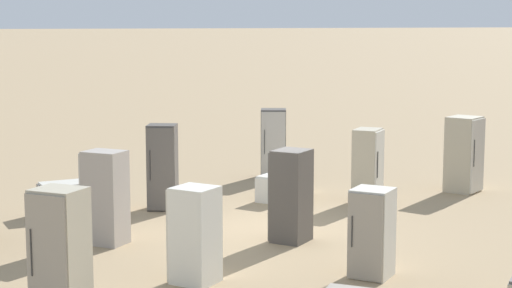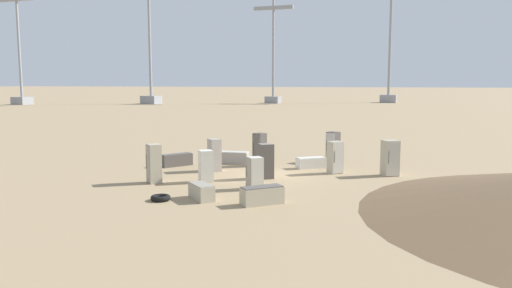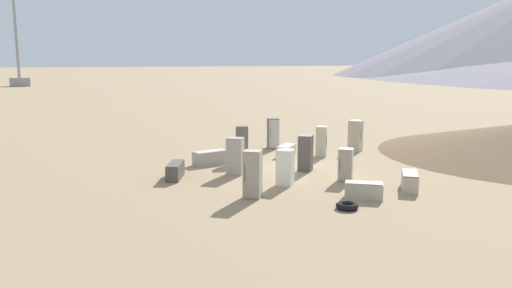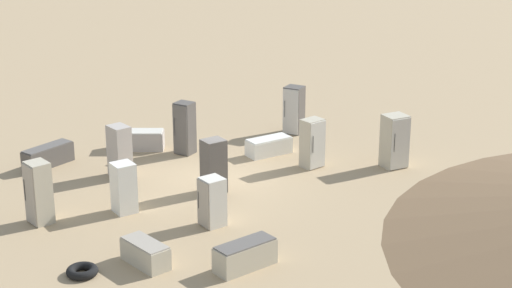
{
  "view_description": "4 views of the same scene",
  "coord_description": "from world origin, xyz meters",
  "px_view_note": "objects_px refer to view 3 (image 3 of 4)",
  "views": [
    {
      "loc": [
        6.53,
        15.64,
        4.24
      ],
      "look_at": [
        0.64,
        0.72,
        1.93
      ],
      "focal_mm": 60.0,
      "sensor_mm": 36.0,
      "label": 1
    },
    {
      "loc": [
        -7.8,
        24.98,
        4.93
      ],
      "look_at": [
        0.5,
        0.78,
        1.76
      ],
      "focal_mm": 35.0,
      "sensor_mm": 36.0,
      "label": 2
    },
    {
      "loc": [
        14.89,
        20.37,
        5.41
      ],
      "look_at": [
        1.44,
        -1.49,
        1.16
      ],
      "focal_mm": 35.0,
      "sensor_mm": 36.0,
      "label": 3
    },
    {
      "loc": [
        -3.67,
        26.59,
        10.55
      ],
      "look_at": [
        -1.47,
        1.28,
        1.85
      ],
      "focal_mm": 60.0,
      "sensor_mm": 36.0,
      "label": 4
    }
  ],
  "objects_px": {
    "power_pylon_0": "(17,41)",
    "discarded_fridge_9": "(356,136)",
    "discarded_fridge_4": "(321,141)",
    "discarded_fridge_11": "(285,167)",
    "discarded_fridge_10": "(306,153)",
    "discarded_fridge_12": "(364,190)",
    "discarded_fridge_5": "(242,144)",
    "discarded_fridge_8": "(235,156)",
    "discarded_fridge_1": "(175,170)",
    "discarded_fridge_7": "(252,174)",
    "scrap_tire": "(347,206)",
    "discarded_fridge_0": "(273,133)",
    "discarded_fridge_6": "(346,165)",
    "discarded_fridge_3": "(410,181)",
    "discarded_fridge_2": "(287,150)",
    "discarded_fridge_13": "(210,158)"
  },
  "relations": [
    {
      "from": "discarded_fridge_10",
      "to": "discarded_fridge_11",
      "type": "distance_m",
      "value": 3.15
    },
    {
      "from": "power_pylon_0",
      "to": "discarded_fridge_6",
      "type": "bearing_deg",
      "value": 90.9
    },
    {
      "from": "discarded_fridge_0",
      "to": "discarded_fridge_3",
      "type": "distance_m",
      "value": 11.78
    },
    {
      "from": "discarded_fridge_3",
      "to": "discarded_fridge_13",
      "type": "height_order",
      "value": "discarded_fridge_3"
    },
    {
      "from": "discarded_fridge_5",
      "to": "discarded_fridge_8",
      "type": "height_order",
      "value": "discarded_fridge_5"
    },
    {
      "from": "discarded_fridge_0",
      "to": "discarded_fridge_2",
      "type": "xyz_separation_m",
      "value": [
        0.8,
        2.63,
        -0.63
      ]
    },
    {
      "from": "discarded_fridge_7",
      "to": "discarded_fridge_10",
      "type": "distance_m",
      "value": 5.65
    },
    {
      "from": "discarded_fridge_3",
      "to": "discarded_fridge_4",
      "type": "bearing_deg",
      "value": -55.2
    },
    {
      "from": "discarded_fridge_0",
      "to": "discarded_fridge_2",
      "type": "height_order",
      "value": "discarded_fridge_0"
    },
    {
      "from": "discarded_fridge_6",
      "to": "discarded_fridge_2",
      "type": "bearing_deg",
      "value": -51.72
    },
    {
      "from": "discarded_fridge_0",
      "to": "discarded_fridge_9",
      "type": "relative_size",
      "value": 0.99
    },
    {
      "from": "discarded_fridge_10",
      "to": "discarded_fridge_12",
      "type": "height_order",
      "value": "discarded_fridge_10"
    },
    {
      "from": "discarded_fridge_8",
      "to": "discarded_fridge_12",
      "type": "height_order",
      "value": "discarded_fridge_8"
    },
    {
      "from": "discarded_fridge_9",
      "to": "discarded_fridge_10",
      "type": "relative_size",
      "value": 1.05
    },
    {
      "from": "discarded_fridge_3",
      "to": "discarded_fridge_10",
      "type": "bearing_deg",
      "value": -27.56
    },
    {
      "from": "discarded_fridge_10",
      "to": "discarded_fridge_11",
      "type": "xyz_separation_m",
      "value": [
        2.53,
        1.86,
        -0.1
      ]
    },
    {
      "from": "discarded_fridge_12",
      "to": "discarded_fridge_5",
      "type": "bearing_deg",
      "value": -134.04
    },
    {
      "from": "discarded_fridge_3",
      "to": "scrap_tire",
      "type": "xyz_separation_m",
      "value": [
        4.23,
        0.78,
        -0.25
      ]
    },
    {
      "from": "power_pylon_0",
      "to": "discarded_fridge_11",
      "type": "bearing_deg",
      "value": 89.34
    },
    {
      "from": "discarded_fridge_12",
      "to": "discarded_fridge_4",
      "type": "bearing_deg",
      "value": -164.94
    },
    {
      "from": "power_pylon_0",
      "to": "discarded_fridge_11",
      "type": "relative_size",
      "value": 20.03
    },
    {
      "from": "discarded_fridge_0",
      "to": "discarded_fridge_10",
      "type": "xyz_separation_m",
      "value": [
        2.32,
        6.44,
        -0.04
      ]
    },
    {
      "from": "discarded_fridge_8",
      "to": "discarded_fridge_12",
      "type": "xyz_separation_m",
      "value": [
        -2.25,
        6.49,
        -0.57
      ]
    },
    {
      "from": "discarded_fridge_10",
      "to": "discarded_fridge_9",
      "type": "bearing_deg",
      "value": -13.67
    },
    {
      "from": "power_pylon_0",
      "to": "discarded_fridge_12",
      "type": "height_order",
      "value": "power_pylon_0"
    },
    {
      "from": "discarded_fridge_1",
      "to": "discarded_fridge_6",
      "type": "bearing_deg",
      "value": -2.76
    },
    {
      "from": "discarded_fridge_0",
      "to": "discarded_fridge_8",
      "type": "relative_size",
      "value": 1.04
    },
    {
      "from": "discarded_fridge_7",
      "to": "discarded_fridge_10",
      "type": "bearing_deg",
      "value": -104.3
    },
    {
      "from": "discarded_fridge_1",
      "to": "discarded_fridge_9",
      "type": "xyz_separation_m",
      "value": [
        -12.19,
        -0.97,
        0.58
      ]
    },
    {
      "from": "discarded_fridge_7",
      "to": "discarded_fridge_12",
      "type": "distance_m",
      "value": 4.49
    },
    {
      "from": "discarded_fridge_5",
      "to": "discarded_fridge_3",
      "type": "bearing_deg",
      "value": 134.35
    },
    {
      "from": "discarded_fridge_5",
      "to": "discarded_fridge_11",
      "type": "xyz_separation_m",
      "value": [
        0.98,
        5.52,
        -0.18
      ]
    },
    {
      "from": "discarded_fridge_0",
      "to": "scrap_tire",
      "type": "bearing_deg",
      "value": 91.05
    },
    {
      "from": "discarded_fridge_0",
      "to": "discarded_fridge_3",
      "type": "xyz_separation_m",
      "value": [
        0.77,
        11.74,
        -0.57
      ]
    },
    {
      "from": "discarded_fridge_7",
      "to": "discarded_fridge_9",
      "type": "height_order",
      "value": "discarded_fridge_7"
    },
    {
      "from": "discarded_fridge_3",
      "to": "discarded_fridge_6",
      "type": "bearing_deg",
      "value": -18.9
    },
    {
      "from": "discarded_fridge_7",
      "to": "scrap_tire",
      "type": "distance_m",
      "value": 3.96
    },
    {
      "from": "power_pylon_0",
      "to": "discarded_fridge_11",
      "type": "height_order",
      "value": "power_pylon_0"
    },
    {
      "from": "discarded_fridge_11",
      "to": "scrap_tire",
      "type": "bearing_deg",
      "value": -130.31
    },
    {
      "from": "discarded_fridge_4",
      "to": "discarded_fridge_11",
      "type": "xyz_separation_m",
      "value": [
        5.68,
        4.49,
        -0.08
      ]
    },
    {
      "from": "discarded_fridge_4",
      "to": "discarded_fridge_12",
      "type": "height_order",
      "value": "discarded_fridge_4"
    },
    {
      "from": "scrap_tire",
      "to": "power_pylon_0",
      "type": "bearing_deg",
      "value": -90.71
    },
    {
      "from": "power_pylon_0",
      "to": "discarded_fridge_0",
      "type": "xyz_separation_m",
      "value": [
        -3.66,
        96.06,
        -8.97
      ]
    },
    {
      "from": "discarded_fridge_5",
      "to": "discarded_fridge_10",
      "type": "bearing_deg",
      "value": 138.28
    },
    {
      "from": "discarded_fridge_13",
      "to": "discarded_fridge_10",
      "type": "bearing_deg",
      "value": -144.83
    },
    {
      "from": "power_pylon_0",
      "to": "discarded_fridge_9",
      "type": "distance_m",
      "value": 100.28
    },
    {
      "from": "discarded_fridge_5",
      "to": "discarded_fridge_12",
      "type": "relative_size",
      "value": 1.27
    },
    {
      "from": "discarded_fridge_5",
      "to": "scrap_tire",
      "type": "height_order",
      "value": "discarded_fridge_5"
    },
    {
      "from": "discarded_fridge_13",
      "to": "discarded_fridge_12",
      "type": "bearing_deg",
      "value": -171.66
    },
    {
      "from": "power_pylon_0",
      "to": "discarded_fridge_7",
      "type": "relative_size",
      "value": 16.59
    }
  ]
}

